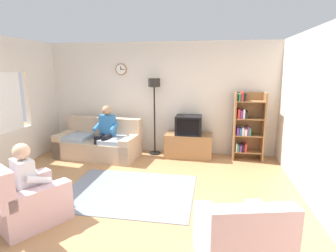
{
  "coord_description": "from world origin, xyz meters",
  "views": [
    {
      "loc": [
        1.27,
        -3.86,
        2.08
      ],
      "look_at": [
        0.49,
        0.85,
        1.04
      ],
      "focal_mm": 28.56,
      "sensor_mm": 36.0,
      "label": 1
    }
  ],
  "objects_px": {
    "person_on_couch": "(106,130)",
    "person_in_left_armchair": "(31,178)",
    "tv_stand": "(188,145)",
    "bookshelf": "(246,126)",
    "couch": "(99,144)",
    "tv": "(189,125)",
    "armchair_near_window": "(27,202)",
    "floor_lamp": "(154,95)",
    "armchair_near_bookshelf": "(239,245)"
  },
  "relations": [
    {
      "from": "bookshelf",
      "to": "person_on_couch",
      "type": "relative_size",
      "value": 1.26
    },
    {
      "from": "tv",
      "to": "armchair_near_bookshelf",
      "type": "bearing_deg",
      "value": -76.67
    },
    {
      "from": "floor_lamp",
      "to": "armchair_near_bookshelf",
      "type": "height_order",
      "value": "floor_lamp"
    },
    {
      "from": "tv_stand",
      "to": "person_on_couch",
      "type": "xyz_separation_m",
      "value": [
        -1.88,
        -0.45,
        0.42
      ]
    },
    {
      "from": "person_on_couch",
      "to": "armchair_near_bookshelf",
      "type": "bearing_deg",
      "value": -49.11
    },
    {
      "from": "armchair_near_window",
      "to": "person_on_couch",
      "type": "relative_size",
      "value": 0.94
    },
    {
      "from": "tv_stand",
      "to": "couch",
      "type": "bearing_deg",
      "value": -170.9
    },
    {
      "from": "couch",
      "to": "tv_stand",
      "type": "distance_m",
      "value": 2.14
    },
    {
      "from": "floor_lamp",
      "to": "person_on_couch",
      "type": "relative_size",
      "value": 1.49
    },
    {
      "from": "tv",
      "to": "bookshelf",
      "type": "height_order",
      "value": "bookshelf"
    },
    {
      "from": "couch",
      "to": "bookshelf",
      "type": "height_order",
      "value": "bookshelf"
    },
    {
      "from": "bookshelf",
      "to": "person_on_couch",
      "type": "distance_m",
      "value": 3.23
    },
    {
      "from": "floor_lamp",
      "to": "armchair_near_window",
      "type": "bearing_deg",
      "value": -108.72
    },
    {
      "from": "couch",
      "to": "tv",
      "type": "xyz_separation_m",
      "value": [
        2.11,
        0.31,
        0.47
      ]
    },
    {
      "from": "person_on_couch",
      "to": "person_in_left_armchair",
      "type": "height_order",
      "value": "person_on_couch"
    },
    {
      "from": "tv",
      "to": "armchair_near_window",
      "type": "relative_size",
      "value": 0.51
    },
    {
      "from": "armchair_near_bookshelf",
      "to": "person_in_left_armchair",
      "type": "relative_size",
      "value": 0.93
    },
    {
      "from": "floor_lamp",
      "to": "person_in_left_armchair",
      "type": "height_order",
      "value": "floor_lamp"
    },
    {
      "from": "couch",
      "to": "person_in_left_armchair",
      "type": "distance_m",
      "value": 2.73
    },
    {
      "from": "couch",
      "to": "person_in_left_armchair",
      "type": "height_order",
      "value": "person_in_left_armchair"
    },
    {
      "from": "tv_stand",
      "to": "armchair_near_window",
      "type": "xyz_separation_m",
      "value": [
        -1.93,
        -3.12,
        0.01
      ]
    },
    {
      "from": "armchair_near_window",
      "to": "tv",
      "type": "bearing_deg",
      "value": 58.04
    },
    {
      "from": "floor_lamp",
      "to": "person_in_left_armchair",
      "type": "relative_size",
      "value": 1.65
    },
    {
      "from": "armchair_near_bookshelf",
      "to": "person_in_left_armchair",
      "type": "distance_m",
      "value": 2.8
    },
    {
      "from": "tv",
      "to": "couch",
      "type": "bearing_deg",
      "value": -171.55
    },
    {
      "from": "couch",
      "to": "tv",
      "type": "distance_m",
      "value": 2.19
    },
    {
      "from": "tv_stand",
      "to": "bookshelf",
      "type": "distance_m",
      "value": 1.41
    },
    {
      "from": "couch",
      "to": "person_on_couch",
      "type": "relative_size",
      "value": 1.6
    },
    {
      "from": "person_on_couch",
      "to": "floor_lamp",
      "type": "bearing_deg",
      "value": 27.84
    },
    {
      "from": "tv",
      "to": "floor_lamp",
      "type": "relative_size",
      "value": 0.32
    },
    {
      "from": "armchair_near_window",
      "to": "armchair_near_bookshelf",
      "type": "xyz_separation_m",
      "value": [
        2.78,
        -0.47,
        0.0
      ]
    },
    {
      "from": "bookshelf",
      "to": "person_in_left_armchair",
      "type": "bearing_deg",
      "value": -135.74
    },
    {
      "from": "couch",
      "to": "armchair_near_window",
      "type": "relative_size",
      "value": 1.69
    },
    {
      "from": "tv",
      "to": "floor_lamp",
      "type": "bearing_deg",
      "value": 171.65
    },
    {
      "from": "couch",
      "to": "armchair_near_bookshelf",
      "type": "distance_m",
      "value": 4.4
    },
    {
      "from": "tv_stand",
      "to": "person_in_left_armchair",
      "type": "distance_m",
      "value": 3.6
    },
    {
      "from": "floor_lamp",
      "to": "person_on_couch",
      "type": "xyz_separation_m",
      "value": [
        -1.04,
        -0.55,
        -0.75
      ]
    },
    {
      "from": "person_in_left_armchair",
      "to": "floor_lamp",
      "type": "bearing_deg",
      "value": 71.63
    },
    {
      "from": "armchair_near_window",
      "to": "person_in_left_armchair",
      "type": "height_order",
      "value": "person_in_left_armchair"
    },
    {
      "from": "tv_stand",
      "to": "person_on_couch",
      "type": "relative_size",
      "value": 0.89
    },
    {
      "from": "floor_lamp",
      "to": "armchair_near_window",
      "type": "relative_size",
      "value": 1.58
    },
    {
      "from": "tv_stand",
      "to": "tv",
      "type": "height_order",
      "value": "tv"
    },
    {
      "from": "tv",
      "to": "armchair_near_window",
      "type": "distance_m",
      "value": 3.69
    },
    {
      "from": "bookshelf",
      "to": "floor_lamp",
      "type": "relative_size",
      "value": 0.85
    },
    {
      "from": "floor_lamp",
      "to": "armchair_near_bookshelf",
      "type": "xyz_separation_m",
      "value": [
        1.69,
        -3.69,
        -1.16
      ]
    },
    {
      "from": "tv_stand",
      "to": "person_on_couch",
      "type": "bearing_deg",
      "value": -166.58
    },
    {
      "from": "bookshelf",
      "to": "floor_lamp",
      "type": "distance_m",
      "value": 2.25
    },
    {
      "from": "person_on_couch",
      "to": "person_in_left_armchair",
      "type": "xyz_separation_m",
      "value": [
        -0.01,
        -2.6,
        -0.09
      ]
    },
    {
      "from": "armchair_near_window",
      "to": "person_in_left_armchair",
      "type": "relative_size",
      "value": 1.04
    },
    {
      "from": "tv",
      "to": "person_on_couch",
      "type": "relative_size",
      "value": 0.48
    }
  ]
}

